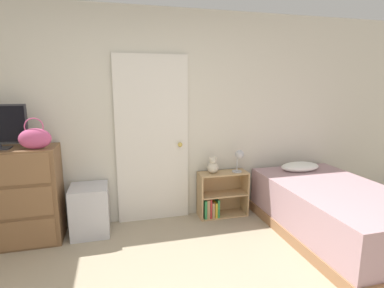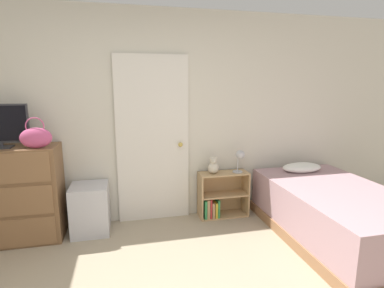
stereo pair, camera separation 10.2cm
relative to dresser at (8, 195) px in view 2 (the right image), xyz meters
name	(u,v)px [view 2 (the right image)]	position (x,y,z in m)	size (l,w,h in m)	color
wall_back	(137,118)	(1.39, 0.27, 0.76)	(10.00, 0.06, 2.55)	beige
door_closed	(153,140)	(1.57, 0.22, 0.49)	(0.88, 0.09, 2.02)	silver
dresser	(8,195)	(0.00, 0.00, 0.00)	(1.07, 0.44, 1.04)	brown
handbag	(36,137)	(0.36, -0.11, 0.63)	(0.31, 0.13, 0.32)	#C64C7F
storage_bin	(90,209)	(0.82, 0.01, -0.24)	(0.41, 0.41, 0.56)	silver
bookshelf	(219,198)	(2.39, 0.10, -0.27)	(0.63, 0.26, 0.58)	tan
teddy_bear	(213,166)	(2.30, 0.09, 0.15)	(0.14, 0.14, 0.21)	beige
desk_lamp	(240,157)	(2.64, 0.05, 0.26)	(0.14, 0.14, 0.29)	#B2B2B7
bed	(336,213)	(3.46, -0.74, -0.23)	(1.16, 1.93, 0.68)	#996B47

